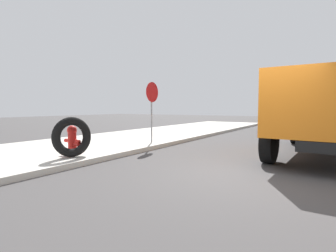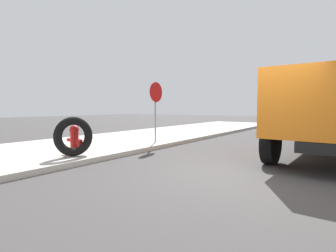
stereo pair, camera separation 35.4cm
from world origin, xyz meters
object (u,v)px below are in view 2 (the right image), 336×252
at_px(stop_sign, 156,101).
at_px(fire_hydrant, 75,139).
at_px(loose_tire, 74,136).
at_px(dump_truck_gray, 319,106).
at_px(dump_truck_yellow, 312,106).

bearing_deg(stop_sign, fire_hydrant, 173.46).
bearing_deg(loose_tire, dump_truck_gray, -17.89).
height_order(loose_tire, dump_truck_gray, dump_truck_gray).
distance_m(fire_hydrant, stop_sign, 3.57).
xyz_separation_m(stop_sign, dump_truck_yellow, (21.73, -2.84, -0.15)).
xyz_separation_m(loose_tire, dump_truck_gray, (14.18, -4.58, 0.91)).
bearing_deg(dump_truck_gray, dump_truck_yellow, 8.35).
distance_m(loose_tire, dump_truck_yellow, 25.51).
bearing_deg(stop_sign, loose_tire, 178.38).
bearing_deg(stop_sign, dump_truck_gray, -22.90).
xyz_separation_m(dump_truck_gray, dump_truck_yellow, (11.14, 1.64, 0.00)).
xyz_separation_m(loose_tire, dump_truck_yellow, (25.32, -2.94, 0.91)).
distance_m(loose_tire, dump_truck_gray, 14.93).
bearing_deg(dump_truck_gray, fire_hydrant, 160.79).
distance_m(fire_hydrant, dump_truck_gray, 14.81).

